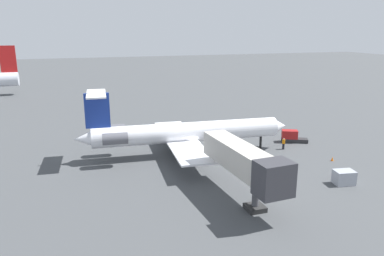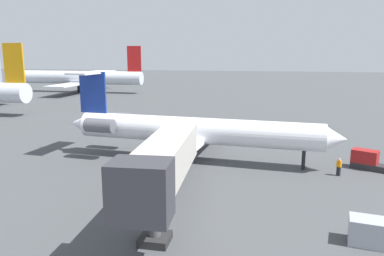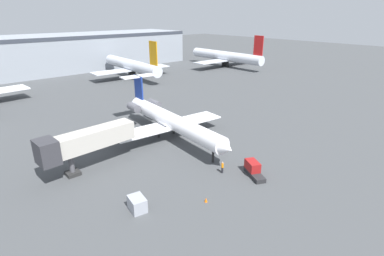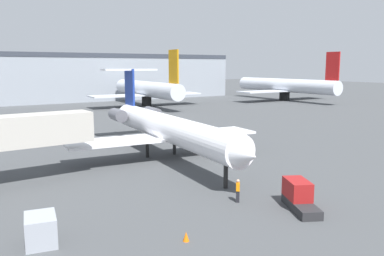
{
  "view_description": "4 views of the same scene",
  "coord_description": "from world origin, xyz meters",
  "px_view_note": "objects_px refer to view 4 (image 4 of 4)",
  "views": [
    {
      "loc": [
        -46.38,
        16.85,
        17.2
      ],
      "look_at": [
        0.77,
        0.52,
        3.98
      ],
      "focal_mm": 34.86,
      "sensor_mm": 36.0,
      "label": 1
    },
    {
      "loc": [
        -37.47,
        -6.31,
        11.47
      ],
      "look_at": [
        1.0,
        1.35,
        3.62
      ],
      "focal_mm": 35.57,
      "sensor_mm": 36.0,
      "label": 2
    },
    {
      "loc": [
        -28.89,
        -38.13,
        20.98
      ],
      "look_at": [
        3.72,
        -1.44,
        2.1
      ],
      "focal_mm": 28.23,
      "sensor_mm": 36.0,
      "label": 3
    },
    {
      "loc": [
        -18.7,
        -34.54,
        9.7
      ],
      "look_at": [
        3.27,
        -0.36,
        3.35
      ],
      "focal_mm": 37.28,
      "sensor_mm": 36.0,
      "label": 4
    }
  ],
  "objects_px": {
    "baggage_tug_lead": "(299,196)",
    "traffic_cone_near": "(186,236)",
    "parked_airliner_centre": "(147,89)",
    "parked_airliner_east_mid": "(285,86)",
    "cargo_container_uld": "(41,230)",
    "ground_crew_marshaller": "(238,191)",
    "regional_jet": "(165,127)"
  },
  "relations": [
    {
      "from": "ground_crew_marshaller",
      "to": "parked_airliner_east_mid",
      "type": "relative_size",
      "value": 0.05
    },
    {
      "from": "cargo_container_uld",
      "to": "traffic_cone_near",
      "type": "bearing_deg",
      "value": -30.46
    },
    {
      "from": "cargo_container_uld",
      "to": "traffic_cone_near",
      "type": "xyz_separation_m",
      "value": [
        6.88,
        -4.04,
        -0.53
      ]
    },
    {
      "from": "regional_jet",
      "to": "cargo_container_uld",
      "type": "height_order",
      "value": "regional_jet"
    },
    {
      "from": "regional_jet",
      "to": "ground_crew_marshaller",
      "type": "relative_size",
      "value": 17.97
    },
    {
      "from": "traffic_cone_near",
      "to": "parked_airliner_east_mid",
      "type": "xyz_separation_m",
      "value": [
        72.09,
        62.77,
        3.89
      ]
    },
    {
      "from": "ground_crew_marshaller",
      "to": "traffic_cone_near",
      "type": "bearing_deg",
      "value": -151.92
    },
    {
      "from": "baggage_tug_lead",
      "to": "parked_airliner_centre",
      "type": "xyz_separation_m",
      "value": [
        22.4,
        68.56,
        3.29
      ]
    },
    {
      "from": "ground_crew_marshaller",
      "to": "cargo_container_uld",
      "type": "relative_size",
      "value": 0.68
    },
    {
      "from": "baggage_tug_lead",
      "to": "parked_airliner_east_mid",
      "type": "bearing_deg",
      "value": 44.87
    },
    {
      "from": "parked_airliner_centre",
      "to": "parked_airliner_east_mid",
      "type": "distance_m",
      "value": 40.85
    },
    {
      "from": "ground_crew_marshaller",
      "to": "traffic_cone_near",
      "type": "relative_size",
      "value": 3.07
    },
    {
      "from": "cargo_container_uld",
      "to": "parked_airliner_east_mid",
      "type": "bearing_deg",
      "value": 36.63
    },
    {
      "from": "ground_crew_marshaller",
      "to": "baggage_tug_lead",
      "type": "height_order",
      "value": "baggage_tug_lead"
    },
    {
      "from": "parked_airliner_centre",
      "to": "parked_airliner_east_mid",
      "type": "xyz_separation_m",
      "value": [
        40.4,
        -6.04,
        0.04
      ]
    },
    {
      "from": "parked_airliner_centre",
      "to": "baggage_tug_lead",
      "type": "bearing_deg",
      "value": -108.1
    },
    {
      "from": "ground_crew_marshaller",
      "to": "cargo_container_uld",
      "type": "distance_m",
      "value": 13.44
    },
    {
      "from": "baggage_tug_lead",
      "to": "parked_airliner_centre",
      "type": "distance_m",
      "value": 72.2
    },
    {
      "from": "cargo_container_uld",
      "to": "parked_airliner_centre",
      "type": "height_order",
      "value": "parked_airliner_centre"
    },
    {
      "from": "regional_jet",
      "to": "parked_airliner_centre",
      "type": "height_order",
      "value": "parked_airliner_centre"
    },
    {
      "from": "cargo_container_uld",
      "to": "parked_airliner_east_mid",
      "type": "distance_m",
      "value": 98.47
    },
    {
      "from": "regional_jet",
      "to": "traffic_cone_near",
      "type": "relative_size",
      "value": 55.23
    },
    {
      "from": "cargo_container_uld",
      "to": "parked_airliner_centre",
      "type": "bearing_deg",
      "value": 59.23
    },
    {
      "from": "cargo_container_uld",
      "to": "parked_airliner_centre",
      "type": "xyz_separation_m",
      "value": [
        38.57,
        64.77,
        3.32
      ]
    },
    {
      "from": "baggage_tug_lead",
      "to": "traffic_cone_near",
      "type": "height_order",
      "value": "baggage_tug_lead"
    },
    {
      "from": "traffic_cone_near",
      "to": "ground_crew_marshaller",
      "type": "bearing_deg",
      "value": 28.08
    },
    {
      "from": "ground_crew_marshaller",
      "to": "parked_airliner_centre",
      "type": "distance_m",
      "value": 70.07
    },
    {
      "from": "cargo_container_uld",
      "to": "regional_jet",
      "type": "bearing_deg",
      "value": 42.51
    },
    {
      "from": "ground_crew_marshaller",
      "to": "parked_airliner_east_mid",
      "type": "height_order",
      "value": "parked_airliner_east_mid"
    },
    {
      "from": "parked_airliner_east_mid",
      "to": "baggage_tug_lead",
      "type": "bearing_deg",
      "value": -135.13
    },
    {
      "from": "ground_crew_marshaller",
      "to": "cargo_container_uld",
      "type": "xyz_separation_m",
      "value": [
        -13.43,
        0.55,
        -0.05
      ]
    },
    {
      "from": "parked_airliner_centre",
      "to": "parked_airliner_east_mid",
      "type": "bearing_deg",
      "value": -8.51
    }
  ]
}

